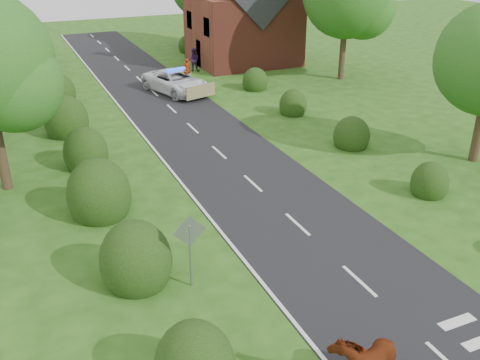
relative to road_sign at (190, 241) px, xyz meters
name	(u,v)px	position (x,y,z in m)	size (l,w,h in m)	color
ground	(359,281)	(5.00, -2.00, -1.65)	(120.00, 120.00, 0.00)	#274F13
road	(199,134)	(5.00, 13.00, -1.64)	(6.00, 70.00, 0.02)	black
road_markings	(183,151)	(3.40, 10.93, -1.63)	(4.96, 70.00, 0.01)	white
hedgerow_left	(88,162)	(-1.51, 9.69, -0.91)	(2.75, 50.41, 3.00)	black
hedgerow_right	(338,129)	(11.60, 9.21, -1.10)	(2.10, 45.78, 2.10)	black
road_sign	(190,241)	(0.00, 0.00, 0.00)	(1.06, 0.08, 2.53)	gray
house	(243,17)	(14.49, 28.00, 2.13)	(8.00, 7.40, 9.17)	brown
police_van	(176,82)	(6.44, 21.41, -0.88)	(4.08, 6.08, 1.69)	white
pedestrian_red	(187,69)	(8.34, 24.66, -0.88)	(0.57, 0.37, 1.56)	#981C08
pedestrian_purple	(194,60)	(9.72, 26.92, -0.75)	(0.88, 0.69, 1.81)	#381D55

